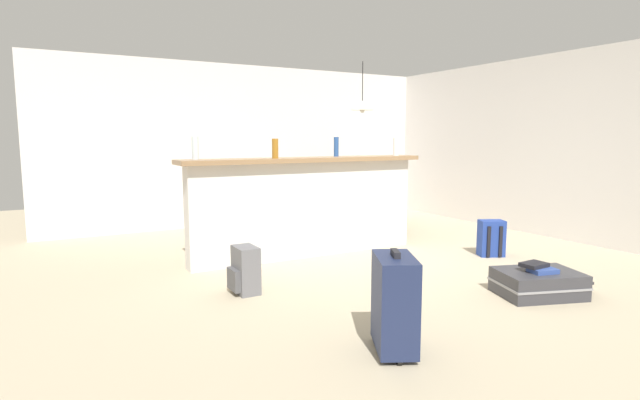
{
  "coord_description": "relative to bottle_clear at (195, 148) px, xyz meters",
  "views": [
    {
      "loc": [
        -3.09,
        -4.47,
        1.38
      ],
      "look_at": [
        -0.13,
        0.76,
        0.62
      ],
      "focal_mm": 27.85,
      "sensor_mm": 36.0,
      "label": 1
    }
  ],
  "objects": [
    {
      "name": "ground_plane",
      "position": [
        1.68,
        -0.63,
        -1.29
      ],
      "size": [
        13.0,
        13.0,
        0.05
      ],
      "primitive_type": "cube",
      "color": "#BCAD8E"
    },
    {
      "name": "wall_back",
      "position": [
        1.68,
        2.42,
        -0.02
      ],
      "size": [
        6.6,
        0.1,
        2.5
      ],
      "primitive_type": "cube",
      "color": "silver",
      "rests_on": "ground_plane"
    },
    {
      "name": "wall_right",
      "position": [
        4.73,
        -0.33,
        -0.02
      ],
      "size": [
        0.1,
        6.0,
        2.5
      ],
      "primitive_type": "cube",
      "color": "silver",
      "rests_on": "ground_plane"
    },
    {
      "name": "partition_half_wall",
      "position": [
        1.26,
        -0.08,
        -0.72
      ],
      "size": [
        2.8,
        0.2,
        1.1
      ],
      "primitive_type": "cube",
      "color": "silver",
      "rests_on": "ground_plane"
    },
    {
      "name": "bar_countertop",
      "position": [
        1.26,
        -0.08,
        -0.14
      ],
      "size": [
        2.96,
        0.4,
        0.05
      ],
      "primitive_type": "cube",
      "color": "#93704C",
      "rests_on": "partition_half_wall"
    },
    {
      "name": "bottle_clear",
      "position": [
        0.0,
        0.0,
        0.0
      ],
      "size": [
        0.07,
        0.07,
        0.24
      ],
      "primitive_type": "cylinder",
      "color": "silver",
      "rests_on": "bar_countertop"
    },
    {
      "name": "bottle_amber",
      "position": [
        0.82,
        -0.18,
        -0.01
      ],
      "size": [
        0.07,
        0.07,
        0.21
      ],
      "primitive_type": "cylinder",
      "color": "#9E661E",
      "rests_on": "bar_countertop"
    },
    {
      "name": "bottle_blue",
      "position": [
        1.7,
        -0.01,
        -0.0
      ],
      "size": [
        0.06,
        0.06,
        0.23
      ],
      "primitive_type": "cylinder",
      "color": "#284C89",
      "rests_on": "bar_countertop"
    },
    {
      "name": "bottle_white",
      "position": [
        2.49,
        -0.15,
        -0.01
      ],
      "size": [
        0.07,
        0.07,
        0.22
      ],
      "primitive_type": "cylinder",
      "color": "silver",
      "rests_on": "bar_countertop"
    },
    {
      "name": "dining_table",
      "position": [
        2.85,
        1.14,
        -0.62
      ],
      "size": [
        1.1,
        0.8,
        0.74
      ],
      "color": "#4C331E",
      "rests_on": "ground_plane"
    },
    {
      "name": "dining_chair_near_partition",
      "position": [
        2.84,
        0.62,
        -0.75
      ],
      "size": [
        0.48,
        0.48,
        0.93
      ],
      "color": "black",
      "rests_on": "ground_plane"
    },
    {
      "name": "dining_chair_far_side",
      "position": [
        2.97,
        1.69,
        -0.75
      ],
      "size": [
        0.49,
        0.49,
        0.93
      ],
      "color": "black",
      "rests_on": "ground_plane"
    },
    {
      "name": "pendant_lamp",
      "position": [
        2.88,
        1.18,
        0.59
      ],
      "size": [
        0.34,
        0.34,
        0.76
      ],
      "color": "black"
    },
    {
      "name": "suitcase_flat_charcoal",
      "position": [
        2.33,
        -2.39,
        -1.16
      ],
      "size": [
        0.89,
        0.69,
        0.22
      ],
      "color": "#38383D",
      "rests_on": "ground_plane"
    },
    {
      "name": "suitcase_upright_navy",
      "position": [
        0.51,
        -2.68,
        -0.94
      ],
      "size": [
        0.42,
        0.5,
        0.67
      ],
      "color": "#1E284C",
      "rests_on": "ground_plane"
    },
    {
      "name": "backpack_grey",
      "position": [
        0.12,
        -1.05,
        -1.06
      ],
      "size": [
        0.25,
        0.28,
        0.42
      ],
      "color": "slate",
      "rests_on": "ground_plane"
    },
    {
      "name": "backpack_blue",
      "position": [
        3.13,
        -1.14,
        -1.06
      ],
      "size": [
        0.33,
        0.32,
        0.42
      ],
      "color": "#233D93",
      "rests_on": "ground_plane"
    },
    {
      "name": "book_stack",
      "position": [
        2.3,
        -2.4,
        -1.01
      ],
      "size": [
        0.26,
        0.26,
        0.07
      ],
      "color": "#334C99",
      "rests_on": "suitcase_flat_charcoal"
    }
  ]
}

